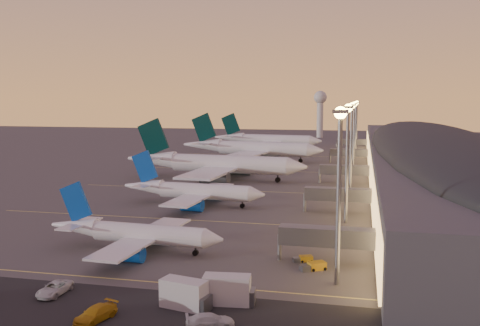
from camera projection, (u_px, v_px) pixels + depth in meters
name	position (u px, v px, depth m)	size (l,w,h in m)	color
ground	(189.00, 215.00, 124.70)	(700.00, 700.00, 0.00)	#44413F
airliner_narrow_south	(134.00, 233.00, 95.23)	(33.66, 30.08, 12.03)	silver
airliner_narrow_north	(193.00, 191.00, 136.14)	(38.48, 34.46, 13.74)	silver
airliner_wide_near	(214.00, 164.00, 179.22)	(63.75, 58.21, 20.39)	silver
airliner_wide_mid	(251.00, 148.00, 233.87)	(64.73, 59.50, 20.72)	silver
airliner_wide_far	(267.00, 140.00, 287.75)	(60.09, 55.18, 19.23)	silver
terminal_building	(431.00, 153.00, 180.06)	(56.35, 255.00, 17.46)	#45454A
light_masts	(353.00, 127.00, 177.52)	(2.20, 217.20, 25.90)	slate
radar_tower	(320.00, 106.00, 371.47)	(9.00, 9.00, 32.50)	silver
service_lane	(55.00, 304.00, 70.51)	(260.00, 16.00, 0.01)	black
lane_markings	(230.00, 187.00, 163.41)	(90.00, 180.36, 0.00)	#D8C659
baggage_tug_a	(304.00, 259.00, 88.98)	(3.50, 2.35, 0.97)	#BF8B15
baggage_tug_b	(314.00, 266.00, 84.62)	(4.37, 3.59, 1.24)	#BF8B15
catering_truck_a	(230.00, 291.00, 70.49)	(7.07, 3.36, 3.84)	silver
catering_truck_b	(186.00, 295.00, 69.00)	(7.03, 3.94, 3.73)	silver
service_van_c	(54.00, 288.00, 73.94)	(2.81, 6.10, 1.70)	silver
service_van_d	(95.00, 314.00, 65.11)	(2.50, 6.14, 1.78)	#BF8B15
service_van_e	(210.00, 321.00, 63.18)	(2.36, 5.81, 1.69)	silver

